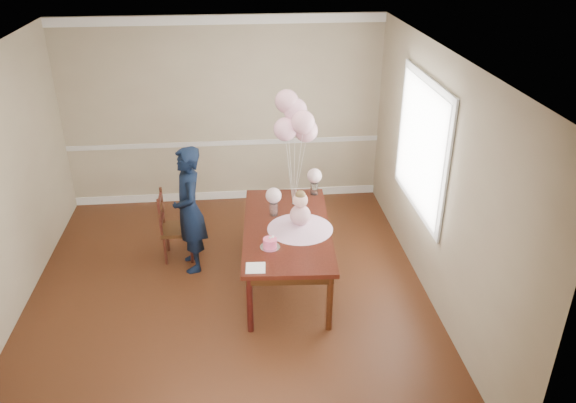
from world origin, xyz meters
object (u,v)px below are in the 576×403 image
Objects in this scene: dining_chair_seat at (178,229)px; woman at (189,210)px; dining_table_top at (287,229)px; birthday_cake at (270,243)px.

woman is (0.18, -0.23, 0.38)m from dining_chair_seat.
dining_table_top is 13.33× the size of birthday_cake.
dining_table_top is 5.00× the size of dining_chair_seat.
dining_chair_seat is at bearing -153.28° from woman.
birthday_cake is at bearing -45.42° from dining_chair_seat.
birthday_cake reaches higher than dining_chair_seat.
dining_table_top is 1.24× the size of woman.
woman reaches higher than birthday_cake.
birthday_cake is 0.09× the size of woman.
woman reaches higher than dining_chair_seat.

